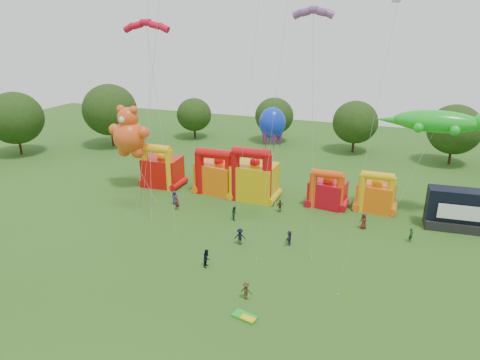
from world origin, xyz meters
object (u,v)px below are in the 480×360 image
(bouncy_castle_2, at_px, (254,179))
(spectator_4, at_px, (280,206))
(gecko_kite, at_px, (418,161))
(bouncy_castle_0, at_px, (162,170))
(octopus_kite, at_px, (273,158))
(spectator_0, at_px, (175,198))
(stage_trailer, at_px, (460,210))
(teddy_bear_kite, at_px, (137,157))

(bouncy_castle_2, xyz_separation_m, spectator_4, (4.62, -3.16, -2.02))
(gecko_kite, distance_m, spectator_4, 17.39)
(spectator_4, bearing_deg, bouncy_castle_0, -47.09)
(octopus_kite, relative_size, spectator_0, 6.54)
(bouncy_castle_0, distance_m, stage_trailer, 39.72)
(stage_trailer, bearing_deg, spectator_4, -172.42)
(teddy_bear_kite, bearing_deg, bouncy_castle_0, 59.92)
(teddy_bear_kite, xyz_separation_m, spectator_4, (20.82, 0.19, -4.33))
(stage_trailer, height_order, spectator_4, stage_trailer)
(spectator_0, bearing_deg, gecko_kite, 0.03)
(octopus_kite, distance_m, spectator_4, 7.27)
(bouncy_castle_2, bearing_deg, spectator_0, -148.16)
(stage_trailer, xyz_separation_m, gecko_kite, (-5.18, 1.30, 4.99))
(bouncy_castle_0, bearing_deg, stage_trailer, -0.41)
(teddy_bear_kite, height_order, octopus_kite, teddy_bear_kite)
(stage_trailer, distance_m, teddy_bear_kite, 41.80)
(bouncy_castle_0, relative_size, gecko_kite, 0.50)
(stage_trailer, xyz_separation_m, octopus_kite, (-23.29, 2.18, 3.19))
(octopus_kite, height_order, spectator_0, octopus_kite)
(spectator_0, distance_m, spectator_4, 14.01)
(spectator_0, bearing_deg, octopus_kite, 20.92)
(spectator_0, bearing_deg, bouncy_castle_0, 120.13)
(gecko_kite, height_order, octopus_kite, gecko_kite)
(bouncy_castle_0, distance_m, bouncy_castle_2, 14.33)
(bouncy_castle_0, bearing_deg, gecko_kite, 1.68)
(teddy_bear_kite, height_order, spectator_4, teddy_bear_kite)
(octopus_kite, bearing_deg, bouncy_castle_2, -139.73)
(bouncy_castle_2, bearing_deg, teddy_bear_kite, -168.33)
(gecko_kite, relative_size, spectator_0, 7.17)
(gecko_kite, bearing_deg, bouncy_castle_0, -178.32)
(stage_trailer, bearing_deg, octopus_kite, 174.66)
(gecko_kite, xyz_separation_m, octopus_kite, (-18.11, 0.88, -1.80))
(gecko_kite, distance_m, octopus_kite, 18.22)
(bouncy_castle_0, bearing_deg, spectator_4, -9.15)
(bouncy_castle_0, bearing_deg, spectator_0, -47.24)
(teddy_bear_kite, bearing_deg, stage_trailer, 4.06)
(gecko_kite, height_order, spectator_4, gecko_kite)
(bouncy_castle_2, xyz_separation_m, spectator_0, (-9.16, -5.69, -1.91))
(stage_trailer, distance_m, spectator_0, 34.99)
(bouncy_castle_0, xyz_separation_m, bouncy_castle_2, (14.33, 0.11, 0.33))
(bouncy_castle_0, xyz_separation_m, spectator_4, (18.94, -3.05, -1.69))
(bouncy_castle_0, bearing_deg, bouncy_castle_2, 0.43)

